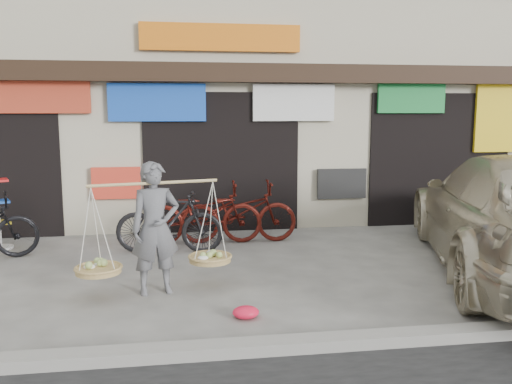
{
  "coord_description": "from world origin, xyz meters",
  "views": [
    {
      "loc": [
        -0.9,
        -6.96,
        2.35
      ],
      "look_at": [
        0.28,
        0.9,
        1.15
      ],
      "focal_mm": 38.0,
      "sensor_mm": 36.0,
      "label": 1
    }
  ],
  "objects": [
    {
      "name": "ground",
      "position": [
        0.0,
        0.0,
        0.0
      ],
      "size": [
        70.0,
        70.0,
        0.0
      ],
      "primitive_type": "plane",
      "color": "gray",
      "rests_on": "ground"
    },
    {
      "name": "kerb",
      "position": [
        0.0,
        -2.0,
        0.06
      ],
      "size": [
        70.0,
        0.25,
        0.12
      ],
      "primitive_type": "cube",
      "color": "gray",
      "rests_on": "ground"
    },
    {
      "name": "shophouse_block",
      "position": [
        -0.0,
        6.42,
        3.45
      ],
      "size": [
        14.0,
        6.32,
        7.0
      ],
      "color": "#BDB499",
      "rests_on": "ground"
    },
    {
      "name": "street_vendor",
      "position": [
        -1.17,
        -0.05,
        0.79
      ],
      "size": [
        1.97,
        0.87,
        1.71
      ],
      "rotation": [
        0.0,
        0.0,
        0.22
      ],
      "color": "slate",
      "rests_on": "ground"
    },
    {
      "name": "bike_1",
      "position": [
        -1.02,
        1.94,
        0.54
      ],
      "size": [
        1.84,
        0.78,
        1.07
      ],
      "primitive_type": "imported",
      "rotation": [
        0.0,
        0.0,
        1.41
      ],
      "color": "black",
      "rests_on": "ground"
    },
    {
      "name": "bike_2",
      "position": [
        0.2,
        2.52,
        0.55
      ],
      "size": [
        2.11,
        0.79,
        1.1
      ],
      "primitive_type": "imported",
      "rotation": [
        0.0,
        0.0,
        1.54
      ],
      "color": "#4E130D",
      "rests_on": "ground"
    },
    {
      "name": "bike_3",
      "position": [
        -0.43,
        2.52,
        0.55
      ],
      "size": [
        2.11,
        0.79,
        1.1
      ],
      "primitive_type": "imported",
      "rotation": [
        0.0,
        0.0,
        1.54
      ],
      "color": "#4E130D",
      "rests_on": "ground"
    },
    {
      "name": "red_bag",
      "position": [
        -0.14,
        -1.1,
        0.07
      ],
      "size": [
        0.31,
        0.25,
        0.14
      ],
      "primitive_type": "ellipsoid",
      "color": "#F7173A",
      "rests_on": "ground"
    }
  ]
}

